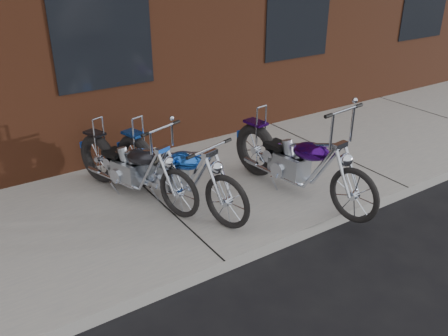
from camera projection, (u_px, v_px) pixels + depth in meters
ground at (225, 273)px, 5.02m from camera, size 120.00×120.00×0.00m
sidewalk at (161, 207)px, 6.12m from camera, size 22.00×3.00×0.15m
chopper_purple at (297, 164)px, 6.12m from camera, size 0.58×2.37×1.33m
chopper_blue at (175, 173)px, 5.90m from camera, size 0.80×2.24×1.00m
chopper_third at (133, 169)px, 6.07m from camera, size 0.83×2.09×1.10m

